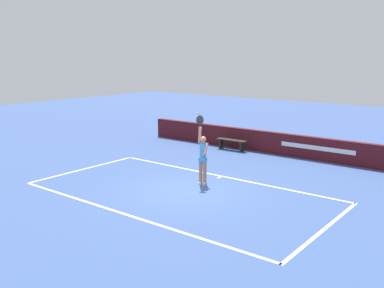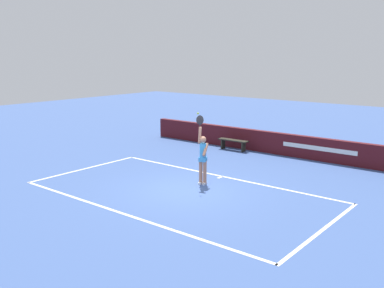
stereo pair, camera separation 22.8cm
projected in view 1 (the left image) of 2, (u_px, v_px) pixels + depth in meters
name	position (u px, v px, depth m)	size (l,w,h in m)	color
ground_plane	(188.00, 189.00, 15.16)	(60.00, 60.00, 0.00)	#3A548F
court_lines	(180.00, 192.00, 14.83)	(10.33, 5.27, 0.00)	white
back_wall	(280.00, 144.00, 20.44)	(15.30, 0.29, 1.03)	#491217
tennis_player	(203.00, 156.00, 15.62)	(0.52, 0.47, 2.54)	#A67057
tennis_ball	(198.00, 113.00, 15.07)	(0.07, 0.07, 0.07)	#C8E72D
courtside_bench_near	(231.00, 142.00, 21.40)	(1.59, 0.38, 0.52)	#28271D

